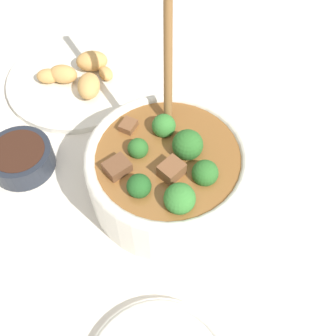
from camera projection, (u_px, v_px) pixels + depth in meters
name	position (u px, v px, depth m)	size (l,w,h in m)	color
ground_plane	(168.00, 191.00, 0.64)	(4.00, 4.00, 0.00)	silver
stew_bowl	(168.00, 170.00, 0.59)	(0.23, 0.25, 0.29)	white
condiment_bowl	(21.00, 157.00, 0.65)	(0.10, 0.10, 0.04)	#232833
food_plate	(77.00, 78.00, 0.76)	(0.25, 0.25, 0.05)	silver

